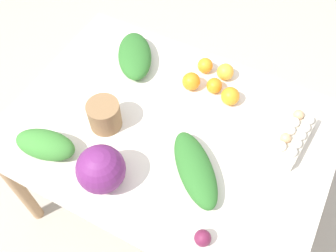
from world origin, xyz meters
The scene contains 14 objects.
ground_plane centered at (0.00, 0.00, 0.00)m, with size 8.00×8.00×0.00m, color #B2A899.
dining_table centered at (0.00, 0.00, 0.66)m, with size 1.36×0.98×0.75m.
cabbage_purple centered at (-0.11, -0.33, 0.84)m, with size 0.19×0.19×0.19m, color #6B2366.
egg_carton centered at (0.48, 0.18, 0.79)m, with size 0.13×0.27×0.09m.
paper_bag centered at (-0.25, -0.10, 0.81)m, with size 0.14×0.14×0.13m, color olive.
greens_bunch_scallion centered at (-0.32, 0.27, 0.80)m, with size 0.30×0.16×0.09m, color #2D6B28.
greens_bunch_kale centered at (0.19, -0.14, 0.79)m, with size 0.35×0.13×0.09m, color #2D6B28.
greens_bunch_dandelion centered at (-0.38, -0.32, 0.80)m, with size 0.25×0.13×0.10m, color #3D8433.
beet_root centered at (0.33, -0.37, 0.78)m, with size 0.06×0.06×0.06m, color maroon.
orange_0 centered at (0.10, 0.38, 0.79)m, with size 0.08×0.08×0.08m, color #F9A833.
orange_1 centered at (0.17, 0.25, 0.79)m, with size 0.08×0.08×0.08m, color orange.
orange_2 centered at (0.09, 0.28, 0.79)m, with size 0.07×0.07×0.07m, color orange.
orange_3 centered at (-0.01, 0.25, 0.79)m, with size 0.08×0.08×0.08m, color orange.
orange_4 centered at (0.00, 0.37, 0.79)m, with size 0.07×0.07×0.07m, color orange.
Camera 1 is at (0.41, -0.78, 2.07)m, focal length 40.00 mm.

